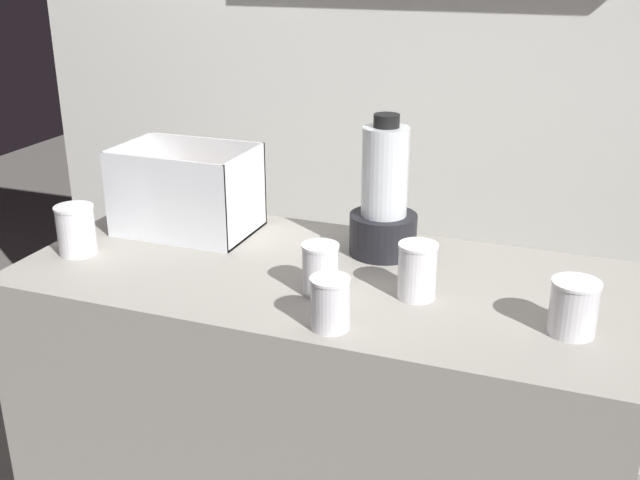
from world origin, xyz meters
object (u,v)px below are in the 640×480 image
object	(u,v)px
carrot_display_bin	(189,204)
juice_cup_pomegranate_right	(417,274)
juice_cup_carrot_far_left	(77,233)
juice_cup_carrot_far_right	(573,309)
juice_cup_beet_left	(320,273)
blender_pitcher	(384,202)
juice_cup_beet_middle	(330,307)

from	to	relation	value
carrot_display_bin	juice_cup_pomegranate_right	bearing A→B (deg)	-16.28
carrot_display_bin	juice_cup_carrot_far_left	size ratio (longest dim) A/B	2.84
juice_cup_carrot_far_left	juice_cup_carrot_far_right	size ratio (longest dim) A/B	1.10
juice_cup_carrot_far_left	juice_cup_carrot_far_right	world-z (taller)	juice_cup_carrot_far_left
carrot_display_bin	juice_cup_pomegranate_right	xyz separation A→B (m)	(0.66, -0.19, -0.02)
carrot_display_bin	juice_cup_pomegranate_right	distance (m)	0.69
carrot_display_bin	juice_cup_beet_left	bearing A→B (deg)	-28.20
carrot_display_bin	juice_cup_carrot_far_right	xyz separation A→B (m)	(0.98, -0.25, -0.02)
blender_pitcher	juice_cup_beet_left	distance (m)	0.29
juice_cup_beet_middle	juice_cup_carrot_far_right	bearing A→B (deg)	17.84
juice_cup_carrot_far_left	juice_cup_pomegranate_right	xyz separation A→B (m)	(0.84, 0.05, 0.00)
blender_pitcher	juice_cup_pomegranate_right	size ratio (longest dim) A/B	2.81
juice_cup_pomegranate_right	blender_pitcher	bearing A→B (deg)	122.52
juice_cup_beet_left	juice_cup_beet_middle	xyz separation A→B (m)	(0.07, -0.14, -0.00)
carrot_display_bin	blender_pitcher	size ratio (longest dim) A/B	1.00
carrot_display_bin	blender_pitcher	distance (m)	0.53
carrot_display_bin	juice_cup_carrot_far_right	size ratio (longest dim) A/B	3.14
juice_cup_beet_left	juice_cup_beet_middle	world-z (taller)	juice_cup_beet_left
blender_pitcher	juice_cup_pomegranate_right	bearing A→B (deg)	-57.48
juice_cup_carrot_far_left	juice_cup_beet_left	xyz separation A→B (m)	(0.64, -0.01, -0.00)
carrot_display_bin	juice_cup_carrot_far_right	world-z (taller)	carrot_display_bin
juice_cup_carrot_far_left	juice_cup_beet_left	bearing A→B (deg)	-0.60
blender_pitcher	juice_cup_beet_left	bearing A→B (deg)	-102.83
juice_cup_beet_left	juice_cup_carrot_far_right	bearing A→B (deg)	0.24
carrot_display_bin	juice_cup_carrot_far_left	world-z (taller)	carrot_display_bin
carrot_display_bin	juice_cup_beet_middle	bearing A→B (deg)	-36.01
carrot_display_bin	juice_cup_carrot_far_right	distance (m)	1.01
juice_cup_carrot_far_left	juice_cup_carrot_far_right	xyz separation A→B (m)	(1.16, -0.00, -0.00)
juice_cup_beet_left	juice_cup_carrot_far_right	world-z (taller)	juice_cup_beet_left
juice_cup_beet_middle	juice_cup_carrot_far_right	size ratio (longest dim) A/B	0.97
juice_cup_pomegranate_right	juice_cup_carrot_far_left	bearing A→B (deg)	-176.69
carrot_display_bin	blender_pitcher	bearing A→B (deg)	2.41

